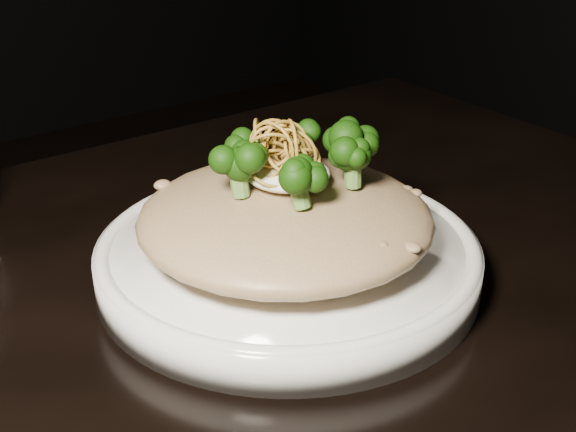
# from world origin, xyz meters

# --- Properties ---
(plate) EXTENTS (0.30, 0.30, 0.03)m
(plate) POSITION_xyz_m (0.10, 0.04, 0.77)
(plate) COLOR white
(plate) RESTS_ON table
(risotto) EXTENTS (0.23, 0.23, 0.05)m
(risotto) POSITION_xyz_m (0.09, 0.04, 0.81)
(risotto) COLOR brown
(risotto) RESTS_ON plate
(broccoli) EXTENTS (0.15, 0.15, 0.05)m
(broccoli) POSITION_xyz_m (0.10, 0.04, 0.86)
(broccoli) COLOR black
(broccoli) RESTS_ON risotto
(cheese) EXTENTS (0.06, 0.06, 0.02)m
(cheese) POSITION_xyz_m (0.10, 0.04, 0.84)
(cheese) COLOR white
(cheese) RESTS_ON risotto
(shallots) EXTENTS (0.05, 0.05, 0.03)m
(shallots) POSITION_xyz_m (0.09, 0.04, 0.87)
(shallots) COLOR #8A601D
(shallots) RESTS_ON cheese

